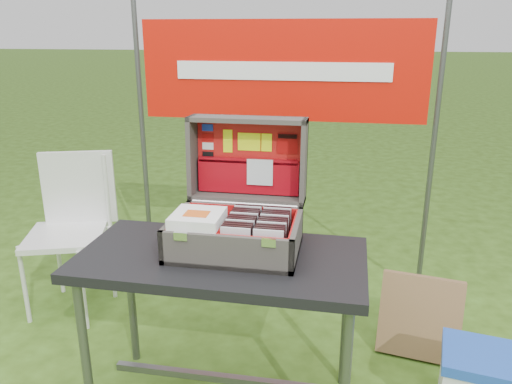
% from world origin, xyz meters
% --- Properties ---
extents(table, '(1.11, 0.57, 0.69)m').
position_xyz_m(table, '(-0.08, -0.03, 0.35)').
color(table, black).
rests_on(table, ground).
extents(table_top, '(1.11, 0.57, 0.04)m').
position_xyz_m(table_top, '(-0.08, -0.03, 0.67)').
color(table_top, black).
rests_on(table_top, ground).
extents(table_leg_fl, '(0.04, 0.04, 0.65)m').
position_xyz_m(table_leg_fl, '(-0.57, -0.24, 0.33)').
color(table_leg_fl, '#59595B').
rests_on(table_leg_fl, ground).
extents(table_leg_bl, '(0.04, 0.04, 0.65)m').
position_xyz_m(table_leg_bl, '(-0.57, 0.19, 0.33)').
color(table_leg_bl, '#59595B').
rests_on(table_leg_bl, ground).
extents(table_leg_br, '(0.04, 0.04, 0.65)m').
position_xyz_m(table_leg_br, '(0.41, 0.19, 0.33)').
color(table_leg_br, '#59595B').
rests_on(table_leg_br, ground).
extents(table_brace, '(0.95, 0.03, 0.03)m').
position_xyz_m(table_brace, '(-0.08, -0.03, 0.12)').
color(table_brace, '#59595B').
rests_on(table_brace, ground).
extents(suitcase, '(0.50, 0.51, 0.48)m').
position_xyz_m(suitcase, '(-0.03, 0.08, 0.93)').
color(suitcase, '#45423C').
rests_on(suitcase, table).
extents(suitcase_base_bottom, '(0.50, 0.35, 0.02)m').
position_xyz_m(suitcase_base_bottom, '(-0.03, 0.02, 0.70)').
color(suitcase_base_bottom, '#45423C').
rests_on(suitcase_base_bottom, table_top).
extents(suitcase_base_wall_front, '(0.50, 0.02, 0.13)m').
position_xyz_m(suitcase_base_wall_front, '(-0.03, -0.15, 0.76)').
color(suitcase_base_wall_front, '#45423C').
rests_on(suitcase_base_wall_front, table_top).
extents(suitcase_base_wall_back, '(0.50, 0.02, 0.13)m').
position_xyz_m(suitcase_base_wall_back, '(-0.03, 0.18, 0.76)').
color(suitcase_base_wall_back, '#45423C').
rests_on(suitcase_base_wall_back, table_top).
extents(suitcase_base_wall_left, '(0.02, 0.35, 0.13)m').
position_xyz_m(suitcase_base_wall_left, '(-0.27, 0.02, 0.76)').
color(suitcase_base_wall_left, '#45423C').
rests_on(suitcase_base_wall_left, table_top).
extents(suitcase_base_wall_right, '(0.02, 0.35, 0.13)m').
position_xyz_m(suitcase_base_wall_right, '(0.20, 0.02, 0.76)').
color(suitcase_base_wall_right, '#45423C').
rests_on(suitcase_base_wall_right, table_top).
extents(suitcase_liner_floor, '(0.46, 0.32, 0.01)m').
position_xyz_m(suitcase_liner_floor, '(-0.03, 0.02, 0.71)').
color(suitcase_liner_floor, red).
rests_on(suitcase_liner_floor, suitcase_base_bottom).
extents(suitcase_latch_left, '(0.05, 0.01, 0.03)m').
position_xyz_m(suitcase_latch_left, '(-0.19, -0.16, 0.81)').
color(suitcase_latch_left, silver).
rests_on(suitcase_latch_left, suitcase_base_wall_front).
extents(suitcase_latch_right, '(0.05, 0.01, 0.03)m').
position_xyz_m(suitcase_latch_right, '(0.13, -0.16, 0.81)').
color(suitcase_latch_right, silver).
rests_on(suitcase_latch_right, suitcase_base_wall_front).
extents(suitcase_hinge, '(0.45, 0.02, 0.02)m').
position_xyz_m(suitcase_hinge, '(-0.03, 0.19, 0.82)').
color(suitcase_hinge, silver).
rests_on(suitcase_hinge, suitcase_base_wall_back).
extents(suitcase_lid_back, '(0.50, 0.03, 0.35)m').
position_xyz_m(suitcase_lid_back, '(-0.03, 0.32, 1.00)').
color(suitcase_lid_back, '#45423C').
rests_on(suitcase_lid_back, suitcase_base_wall_back).
extents(suitcase_lid_rim_far, '(0.50, 0.13, 0.02)m').
position_xyz_m(suitcase_lid_rim_far, '(-0.03, 0.27, 1.16)').
color(suitcase_lid_rim_far, '#45423C').
rests_on(suitcase_lid_rim_far, suitcase_lid_back).
extents(suitcase_lid_rim_near, '(0.50, 0.13, 0.02)m').
position_xyz_m(suitcase_lid_rim_near, '(-0.03, 0.26, 0.83)').
color(suitcase_lid_rim_near, '#45423C').
rests_on(suitcase_lid_rim_near, suitcase_lid_back).
extents(suitcase_lid_rim_left, '(0.02, 0.15, 0.36)m').
position_xyz_m(suitcase_lid_rim_left, '(-0.27, 0.27, 1.00)').
color(suitcase_lid_rim_left, '#45423C').
rests_on(suitcase_lid_rim_left, suitcase_lid_back).
extents(suitcase_lid_rim_right, '(0.02, 0.15, 0.36)m').
position_xyz_m(suitcase_lid_rim_right, '(0.20, 0.27, 1.00)').
color(suitcase_lid_rim_right, '#45423C').
rests_on(suitcase_lid_rim_right, suitcase_lid_back).
extents(suitcase_lid_liner, '(0.45, 0.02, 0.31)m').
position_xyz_m(suitcase_lid_liner, '(-0.03, 0.31, 1.00)').
color(suitcase_lid_liner, red).
rests_on(suitcase_lid_liner, suitcase_lid_back).
extents(suitcase_liner_wall_front, '(0.46, 0.01, 0.11)m').
position_xyz_m(suitcase_liner_wall_front, '(-0.03, -0.14, 0.77)').
color(suitcase_liner_wall_front, red).
rests_on(suitcase_liner_wall_front, suitcase_base_bottom).
extents(suitcase_liner_wall_back, '(0.46, 0.01, 0.11)m').
position_xyz_m(suitcase_liner_wall_back, '(-0.03, 0.17, 0.77)').
color(suitcase_liner_wall_back, red).
rests_on(suitcase_liner_wall_back, suitcase_base_bottom).
extents(suitcase_liner_wall_left, '(0.01, 0.32, 0.11)m').
position_xyz_m(suitcase_liner_wall_left, '(-0.26, 0.02, 0.77)').
color(suitcase_liner_wall_left, red).
rests_on(suitcase_liner_wall_left, suitcase_base_bottom).
extents(suitcase_liner_wall_right, '(0.01, 0.32, 0.11)m').
position_xyz_m(suitcase_liner_wall_right, '(0.19, 0.02, 0.77)').
color(suitcase_liner_wall_right, red).
rests_on(suitcase_liner_wall_right, suitcase_base_bottom).
extents(suitcase_lid_pocket, '(0.44, 0.04, 0.14)m').
position_xyz_m(suitcase_lid_pocket, '(-0.03, 0.29, 0.91)').
color(suitcase_lid_pocket, maroon).
rests_on(suitcase_lid_pocket, suitcase_lid_liner).
extents(suitcase_pocket_edge, '(0.43, 0.02, 0.02)m').
position_xyz_m(suitcase_pocket_edge, '(-0.03, 0.29, 0.99)').
color(suitcase_pocket_edge, maroon).
rests_on(suitcase_pocket_edge, suitcase_lid_pocket).
extents(suitcase_pocket_cd, '(0.11, 0.01, 0.11)m').
position_xyz_m(suitcase_pocket_cd, '(0.02, 0.27, 0.94)').
color(suitcase_pocket_cd, silver).
rests_on(suitcase_pocket_cd, suitcase_lid_pocket).
extents(lid_sticker_cc_a, '(0.05, 0.00, 0.03)m').
position_xyz_m(lid_sticker_cc_a, '(-0.22, 0.31, 1.12)').
color(lid_sticker_cc_a, '#1933B2').
rests_on(lid_sticker_cc_a, suitcase_lid_liner).
extents(lid_sticker_cc_b, '(0.05, 0.00, 0.03)m').
position_xyz_m(lid_sticker_cc_b, '(-0.22, 0.31, 1.08)').
color(lid_sticker_cc_b, '#9D0909').
rests_on(lid_sticker_cc_b, suitcase_lid_liner).
extents(lid_sticker_cc_c, '(0.05, 0.00, 0.03)m').
position_xyz_m(lid_sticker_cc_c, '(-0.22, 0.31, 1.04)').
color(lid_sticker_cc_c, white).
rests_on(lid_sticker_cc_c, suitcase_lid_liner).
extents(lid_sticker_cc_d, '(0.05, 0.00, 0.03)m').
position_xyz_m(lid_sticker_cc_d, '(-0.22, 0.31, 1.00)').
color(lid_sticker_cc_d, black).
rests_on(lid_sticker_cc_d, suitcase_lid_liner).
extents(lid_card_neon_tall, '(0.04, 0.01, 0.10)m').
position_xyz_m(lid_card_neon_tall, '(-0.13, 0.31, 1.06)').
color(lid_card_neon_tall, '#D7EF10').
rests_on(lid_card_neon_tall, suitcase_lid_liner).
extents(lid_card_neon_main, '(0.10, 0.01, 0.08)m').
position_xyz_m(lid_card_neon_main, '(-0.03, 0.31, 1.06)').
color(lid_card_neon_main, '#D7EF10').
rests_on(lid_card_neon_main, suitcase_lid_liner).
extents(lid_card_neon_small, '(0.04, 0.01, 0.08)m').
position_xyz_m(lid_card_neon_small, '(0.04, 0.31, 1.06)').
color(lid_card_neon_small, '#D7EF10').
rests_on(lid_card_neon_small, suitcase_lid_liner).
extents(lid_sticker_band, '(0.09, 0.01, 0.09)m').
position_xyz_m(lid_sticker_band, '(0.13, 0.31, 1.06)').
color(lid_sticker_band, '#9D0909').
rests_on(lid_sticker_band, suitcase_lid_liner).
extents(lid_sticker_band_bar, '(0.08, 0.00, 0.02)m').
position_xyz_m(lid_sticker_band_bar, '(0.13, 0.31, 1.09)').
color(lid_sticker_band_bar, black).
rests_on(lid_sticker_band_bar, suitcase_lid_liner).
extents(cd_left_0, '(0.11, 0.01, 0.13)m').
position_xyz_m(cd_left_0, '(-0.00, -0.12, 0.78)').
color(cd_left_0, silver).
rests_on(cd_left_0, suitcase_liner_floor).
extents(cd_left_1, '(0.11, 0.01, 0.13)m').
position_xyz_m(cd_left_1, '(-0.00, -0.10, 0.78)').
color(cd_left_1, black).
rests_on(cd_left_1, suitcase_liner_floor).
extents(cd_left_2, '(0.11, 0.01, 0.13)m').
position_xyz_m(cd_left_2, '(-0.00, -0.08, 0.78)').
color(cd_left_2, black).
rests_on(cd_left_2, suitcase_liner_floor).
extents(cd_left_3, '(0.11, 0.01, 0.13)m').
position_xyz_m(cd_left_3, '(-0.00, -0.06, 0.78)').
color(cd_left_3, black).
rests_on(cd_left_3, suitcase_liner_floor).
extents(cd_left_4, '(0.11, 0.01, 0.13)m').
position_xyz_m(cd_left_4, '(-0.00, -0.04, 0.78)').
color(cd_left_4, silver).
rests_on(cd_left_4, suitcase_liner_floor).
extents(cd_left_5, '(0.11, 0.01, 0.13)m').
position_xyz_m(cd_left_5, '(-0.00, -0.02, 0.78)').
color(cd_left_5, black).
rests_on(cd_left_5, suitcase_liner_floor).
extents(cd_left_6, '(0.11, 0.01, 0.13)m').
position_xyz_m(cd_left_6, '(-0.00, 0.00, 0.78)').
color(cd_left_6, black).
rests_on(cd_left_6, suitcase_liner_floor).
extents(cd_left_7, '(0.11, 0.01, 0.13)m').
position_xyz_m(cd_left_7, '(-0.00, 0.02, 0.78)').
color(cd_left_7, black).
rests_on(cd_left_7, suitcase_liner_floor).
extents(cd_left_8, '(0.11, 0.01, 0.13)m').
position_xyz_m(cd_left_8, '(-0.00, 0.04, 0.78)').
color(cd_left_8, silver).
rests_on(cd_left_8, suitcase_liner_floor).
extents(cd_left_9, '(0.11, 0.01, 0.13)m').
position_xyz_m(cd_left_9, '(-0.00, 0.06, 0.78)').
color(cd_left_9, black).
rests_on(cd_left_9, suitcase_liner_floor).
extents(cd_left_10, '(0.11, 0.01, 0.13)m').
position_xyz_m(cd_left_10, '(-0.00, 0.08, 0.78)').
color(cd_left_10, black).
rests_on(cd_left_10, suitcase_liner_floor).
extents(cd_left_11, '(0.11, 0.01, 0.13)m').
position_xyz_m(cd_left_11, '(-0.00, 0.10, 0.78)').
color(cd_left_11, black).
rests_on(cd_left_11, suitcase_liner_floor).
extents(cd_left_12, '(0.11, 0.01, 0.13)m').
position_xyz_m(cd_left_12, '(-0.00, 0.12, 0.78)').
color(cd_left_12, silver).
rests_on(cd_left_12, suitcase_liner_floor).
extents(cd_left_13, '(0.11, 0.01, 0.13)m').
position_xyz_m(cd_left_13, '(-0.00, 0.14, 0.78)').
color(cd_left_13, black).
rests_on(cd_left_13, suitcase_liner_floor).
extents(cd_right_0, '(0.11, 0.01, 0.13)m').
position_xyz_m(cd_right_0, '(0.12, -0.12, 0.78)').
color(cd_right_0, silver).
rests_on(cd_right_0, suitcase_liner_floor).
extents(cd_right_1, '(0.11, 0.01, 0.13)m').
position_xyz_m(cd_right_1, '(0.12, -0.10, 0.78)').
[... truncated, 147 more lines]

